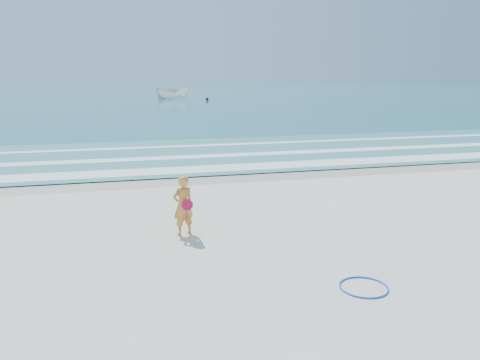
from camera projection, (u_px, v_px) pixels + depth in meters
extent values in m
plane|color=silver|center=(286.00, 274.00, 9.15)|extent=(400.00, 400.00, 0.00)
cube|color=#B2A893|center=(206.00, 177.00, 17.65)|extent=(400.00, 2.40, 0.00)
cube|color=#19727F|center=(133.00, 89.00, 108.37)|extent=(400.00, 190.00, 0.04)
cube|color=#59B7AD|center=(188.00, 154.00, 22.37)|extent=(400.00, 10.00, 0.01)
cube|color=white|center=(200.00, 169.00, 18.87)|extent=(400.00, 1.40, 0.01)
cube|color=white|center=(190.00, 157.00, 21.61)|extent=(400.00, 0.90, 0.01)
cube|color=white|center=(181.00, 146.00, 24.73)|extent=(400.00, 0.60, 0.01)
torus|color=blue|center=(364.00, 287.00, 8.57)|extent=(1.15, 1.15, 0.03)
imported|color=white|center=(173.00, 92.00, 68.36)|extent=(5.20, 2.34, 1.95)
sphere|color=black|center=(207.00, 99.00, 64.90)|extent=(0.43, 0.43, 0.43)
imported|color=orange|center=(183.00, 206.00, 11.23)|extent=(0.63, 0.53, 1.48)
cylinder|color=red|center=(187.00, 205.00, 11.06)|extent=(0.27, 0.08, 0.27)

